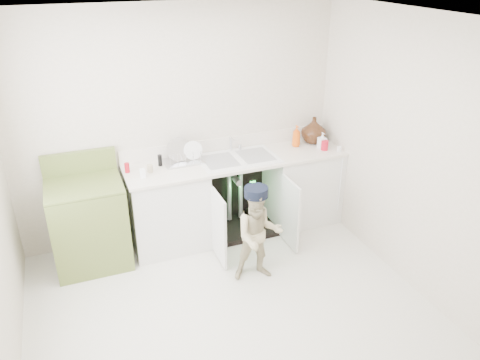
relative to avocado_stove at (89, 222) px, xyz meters
name	(u,v)px	position (x,y,z in m)	size (l,w,h in m)	color
ground	(229,306)	(1.06, -1.18, -0.46)	(3.50, 3.50, 0.00)	silver
room_shell	(228,183)	(1.06, -1.18, 0.79)	(6.00, 5.50, 1.26)	beige
counter_run	(240,193)	(1.64, 0.03, 0.01)	(2.44, 1.02, 1.20)	white
avocado_stove	(89,222)	(0.00, 0.00, 0.00)	(0.72, 0.65, 1.12)	olive
repair_worker	(259,234)	(1.48, -0.87, 0.03)	(0.53, 0.78, 0.98)	#C1AD8A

